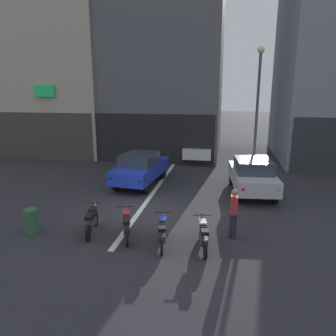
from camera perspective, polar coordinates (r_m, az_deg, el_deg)
ground_plane at (r=12.60m, az=-5.46°, el=-8.20°), size 120.00×120.00×0.00m
lane_centre_line at (r=18.14m, az=-0.28°, el=-1.14°), size 0.20×18.00×0.01m
building_corner_left at (r=27.47m, az=-20.81°, el=17.05°), size 10.75×8.31×13.25m
building_mid_block at (r=24.41m, az=-1.40°, el=22.52°), size 8.80×7.78×16.74m
car_blue_crossing_near at (r=16.09m, az=-4.97°, el=0.06°), size 2.14×4.25×1.64m
car_silver_parked_kerbside at (r=15.20m, az=14.87°, el=-1.19°), size 2.17×4.26×1.64m
car_white_down_street at (r=21.81m, az=5.68°, el=3.75°), size 1.79×4.11×1.64m
street_lamp at (r=17.26m, az=15.77°, el=11.48°), size 0.36×0.36×6.80m
motorcycle_black_row_leftmost at (r=11.14m, az=-13.50°, el=-9.09°), size 0.55×1.65×0.98m
motorcycle_red_row_left_mid at (r=10.60m, az=-7.47°, el=-10.02°), size 0.69×1.60×0.98m
motorcycle_blue_row_centre at (r=10.06m, az=-0.99°, el=-11.28°), size 0.55×1.66×0.98m
motorcycle_white_row_right_mid at (r=9.91m, az=6.31°, el=-11.76°), size 0.55×1.65×0.98m
person_by_motorcycles at (r=10.55m, az=11.67°, el=-7.97°), size 0.24×0.36×1.67m
trash_bin at (r=11.78m, az=-23.24°, el=-8.75°), size 0.44×0.44×0.85m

